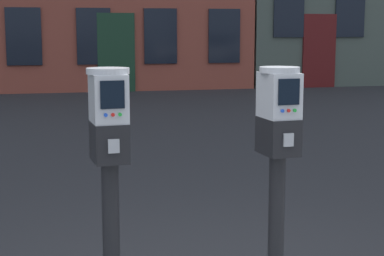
% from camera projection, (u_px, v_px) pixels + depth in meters
% --- Properties ---
extents(parking_meter_near_kerb, '(0.23, 0.26, 1.34)m').
position_uv_depth(parking_meter_near_kerb, '(109.00, 150.00, 3.20)').
color(parking_meter_near_kerb, black).
rests_on(parking_meter_near_kerb, sidewalk_slab).
extents(parking_meter_twin_adjacent, '(0.23, 0.26, 1.33)m').
position_uv_depth(parking_meter_twin_adjacent, '(278.00, 143.00, 3.40)').
color(parking_meter_twin_adjacent, black).
rests_on(parking_meter_twin_adjacent, sidewalk_slab).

